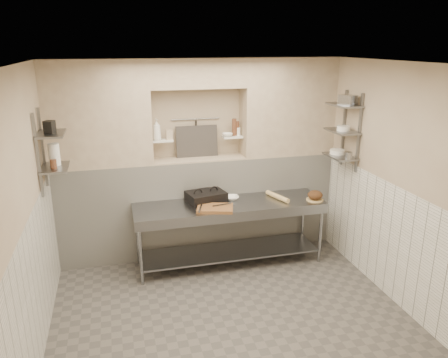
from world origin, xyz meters
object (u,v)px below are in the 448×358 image
object	(u,v)px
mixing_bowl	(232,198)
bottle_soap	(157,130)
panini_press	(206,197)
bowl_alcove	(227,135)
bread_loaf	(315,195)
rolling_pin	(277,197)
cutting_board	(215,208)
jug_left	(54,154)
prep_table	(230,221)

from	to	relation	value
mixing_bowl	bottle_soap	xyz separation A→B (m)	(-0.96, 0.38, 0.94)
panini_press	bowl_alcove	bearing A→B (deg)	30.71
bread_loaf	rolling_pin	bearing A→B (deg)	159.70
panini_press	bowl_alcove	distance (m)	0.94
cutting_board	bottle_soap	world-z (taller)	bottle_soap
mixing_bowl	jug_left	world-z (taller)	jug_left
prep_table	bowl_alcove	xyz separation A→B (m)	(0.11, 0.55, 1.09)
cutting_board	panini_press	bearing A→B (deg)	97.59
mixing_bowl	bottle_soap	world-z (taller)	bottle_soap
bottle_soap	bowl_alcove	size ratio (longest dim) A/B	1.94
mixing_bowl	bottle_soap	size ratio (longest dim) A/B	0.66
panini_press	bottle_soap	world-z (taller)	bottle_soap
bottle_soap	bowl_alcove	world-z (taller)	bottle_soap
cutting_board	prep_table	bearing A→B (deg)	34.54
bread_loaf	jug_left	distance (m)	3.42
mixing_bowl	jug_left	size ratio (longest dim) A/B	0.75
jug_left	rolling_pin	bearing A→B (deg)	1.75
bowl_alcove	jug_left	bearing A→B (deg)	-164.76
prep_table	bottle_soap	xyz separation A→B (m)	(-0.89, 0.54, 1.22)
bread_loaf	bottle_soap	size ratio (longest dim) A/B	0.70
panini_press	bottle_soap	size ratio (longest dim) A/B	1.93
cutting_board	mixing_bowl	distance (m)	0.46
rolling_pin	jug_left	bearing A→B (deg)	-178.25
mixing_bowl	rolling_pin	size ratio (longest dim) A/B	0.44
bread_loaf	bowl_alcove	world-z (taller)	bowl_alcove
mixing_bowl	bread_loaf	xyz separation A→B (m)	(1.11, -0.32, 0.05)
panini_press	cutting_board	world-z (taller)	panini_press
panini_press	rolling_pin	bearing A→B (deg)	-21.17
rolling_pin	bottle_soap	xyz separation A→B (m)	(-1.58, 0.52, 0.93)
panini_press	jug_left	bearing A→B (deg)	174.92
jug_left	bread_loaf	bearing A→B (deg)	-1.58
cutting_board	bowl_alcove	size ratio (longest dim) A/B	3.06
bowl_alcove	panini_press	bearing A→B (deg)	-136.87
mixing_bowl	bottle_soap	distance (m)	1.39
rolling_pin	bread_loaf	world-z (taller)	bread_loaf
panini_press	rolling_pin	distance (m)	1.00
cutting_board	mixing_bowl	xyz separation A→B (m)	(0.32, 0.33, 0.00)
rolling_pin	cutting_board	bearing A→B (deg)	-168.53
bowl_alcove	cutting_board	bearing A→B (deg)	-116.32
cutting_board	bowl_alcove	bearing A→B (deg)	63.68
bread_loaf	mixing_bowl	bearing A→B (deg)	164.00
rolling_pin	bowl_alcove	size ratio (longest dim) A/B	2.91
prep_table	bowl_alcove	distance (m)	1.23
prep_table	bread_loaf	bearing A→B (deg)	-7.63
panini_press	cutting_board	size ratio (longest dim) A/B	1.22
mixing_bowl	panini_press	bearing A→B (deg)	177.92
jug_left	cutting_board	bearing A→B (deg)	-3.13
panini_press	jug_left	world-z (taller)	jug_left
bread_loaf	bottle_soap	world-z (taller)	bottle_soap
cutting_board	bottle_soap	xyz separation A→B (m)	(-0.64, 0.71, 0.94)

